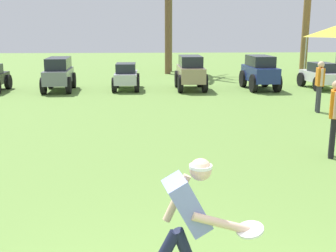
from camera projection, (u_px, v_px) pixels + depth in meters
name	position (u px, v px, depth m)	size (l,w,h in m)	color
frisbee_thrower	(186.00, 221.00, 3.98)	(1.15, 0.47, 1.40)	#191E38
frisbee_in_flight	(250.00, 230.00, 3.92)	(0.35, 0.35, 0.09)	white
teammate_near_sideline	(320.00, 82.00, 12.77)	(0.25, 0.50, 1.56)	#33333D
teammate_midfield	(335.00, 112.00, 8.31)	(0.32, 0.48, 1.56)	black
parked_car_slot_b	(59.00, 73.00, 17.15)	(1.27, 2.45, 1.34)	slate
parked_car_slot_c	(126.00, 76.00, 17.49)	(1.10, 2.21, 1.10)	#B7BABF
parked_car_slot_d	(190.00, 72.00, 17.45)	(1.19, 2.36, 1.40)	#998466
parked_car_slot_e	(260.00, 72.00, 17.51)	(1.26, 2.39, 1.40)	navy
parked_car_slot_f	(320.00, 75.00, 17.76)	(1.25, 2.27, 1.10)	silver
palm_tree_far_left	(168.00, 3.00, 22.62)	(3.28, 3.39, 6.21)	brown
palm_tree_left_of_centre	(169.00, 5.00, 23.96)	(3.62, 3.63, 6.31)	brown
palm_tree_right_of_centre	(307.00, 8.00, 22.54)	(3.33, 3.23, 6.07)	brown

